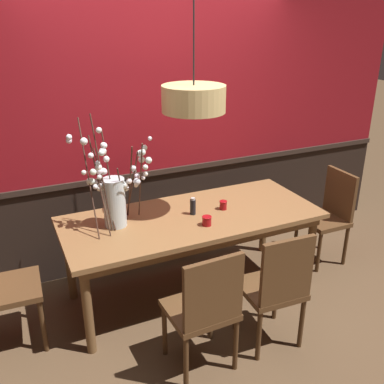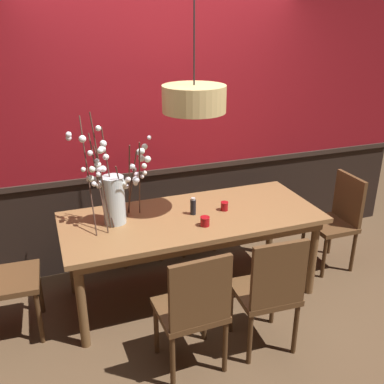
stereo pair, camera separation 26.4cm
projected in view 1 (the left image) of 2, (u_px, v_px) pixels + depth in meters
name	position (u px, v px, depth m)	size (l,w,h in m)	color
ground_plane	(192.00, 292.00, 3.92)	(24.00, 24.00, 0.00)	brown
back_wall	(157.00, 117.00, 4.01)	(5.28, 0.14, 2.89)	black
dining_table	(192.00, 224.00, 3.66)	(2.15, 0.91, 0.76)	olive
chair_near_side_right	(276.00, 285.00, 3.10)	(0.44, 0.44, 0.95)	brown
chair_near_side_left	(205.00, 307.00, 2.88)	(0.46, 0.43, 0.95)	brown
chair_far_side_right	(184.00, 199.00, 4.55)	(0.41, 0.42, 0.94)	brown
chair_head_east_end	(330.00, 212.00, 4.27)	(0.39, 0.42, 0.92)	brown
chair_far_side_left	(129.00, 208.00, 4.30)	(0.44, 0.40, 0.95)	brown
vase_with_blossoms	(115.00, 196.00, 3.36)	(0.62, 0.41, 0.90)	silver
candle_holder_nearer_center	(207.00, 221.00, 3.44)	(0.08, 0.08, 0.08)	#9E0F14
candle_holder_nearer_edge	(223.00, 205.00, 3.72)	(0.07, 0.07, 0.08)	#9E0F14
condiment_bottle	(193.00, 206.00, 3.62)	(0.05, 0.05, 0.15)	black
pendant_lamp	(194.00, 99.00, 3.29)	(0.49, 0.49, 1.27)	tan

